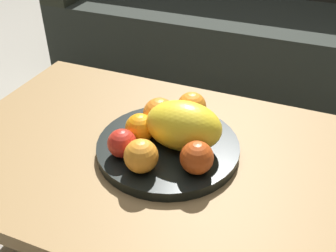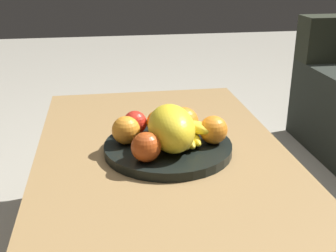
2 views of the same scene
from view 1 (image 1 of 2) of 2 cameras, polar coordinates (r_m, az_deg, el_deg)
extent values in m
cube|color=#977547|center=(0.97, -2.72, -4.48)|extent=(1.01, 0.68, 0.04)
cylinder|color=olive|center=(1.50, -14.07, 0.75)|extent=(0.05, 0.05, 0.36)
cylinder|color=olive|center=(1.28, 23.17, -8.16)|extent=(0.05, 0.05, 0.36)
cube|color=#262B24|center=(2.06, 8.58, 11.79)|extent=(1.70, 0.70, 0.40)
cylinder|color=black|center=(0.95, 0.00, -3.09)|extent=(0.34, 0.34, 0.03)
ellipsoid|color=yellow|center=(0.90, 2.28, 0.02)|extent=(0.19, 0.13, 0.12)
sphere|color=orange|center=(0.85, -3.95, -4.39)|extent=(0.08, 0.08, 0.08)
sphere|color=orange|center=(0.93, -4.17, -0.39)|extent=(0.07, 0.07, 0.07)
sphere|color=orange|center=(0.97, -1.22, 1.72)|extent=(0.08, 0.08, 0.08)
sphere|color=orange|center=(1.01, 3.46, 2.84)|extent=(0.08, 0.08, 0.08)
sphere|color=#B84617|center=(0.84, 4.21, -4.62)|extent=(0.07, 0.07, 0.07)
sphere|color=red|center=(0.89, -6.71, -2.53)|extent=(0.07, 0.07, 0.07)
ellipsoid|color=yellow|center=(0.97, 1.59, 0.12)|extent=(0.15, 0.08, 0.03)
ellipsoid|color=gold|center=(0.98, 0.80, 0.54)|extent=(0.15, 0.05, 0.03)
ellipsoid|color=yellow|center=(0.96, 1.10, -0.26)|extent=(0.15, 0.05, 0.03)
ellipsoid|color=yellow|center=(0.96, 0.59, 1.56)|extent=(0.14, 0.12, 0.03)
ellipsoid|color=yellow|center=(0.96, 1.11, 1.55)|extent=(0.09, 0.15, 0.03)
camera|label=2|loc=(0.93, 76.07, 2.27)|focal=45.79mm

